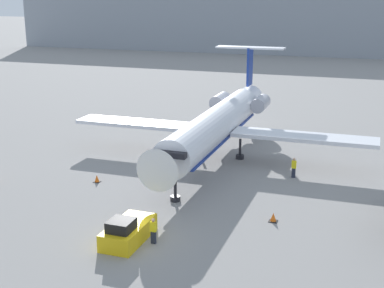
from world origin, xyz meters
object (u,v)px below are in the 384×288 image
(pushback_tug, at_px, (128,231))
(worker_near_tug, at_px, (153,230))
(traffic_cone_right, at_px, (273,217))
(traffic_cone_left, at_px, (97,179))
(airplane_main, at_px, (217,123))
(worker_by_wing, at_px, (294,167))

(pushback_tug, height_order, worker_near_tug, pushback_tug)
(pushback_tug, relative_size, traffic_cone_right, 7.15)
(traffic_cone_left, bearing_deg, airplane_main, 51.29)
(traffic_cone_left, relative_size, traffic_cone_right, 1.02)
(pushback_tug, bearing_deg, traffic_cone_left, 128.92)
(worker_near_tug, height_order, traffic_cone_right, worker_near_tug)
(pushback_tug, relative_size, traffic_cone_left, 7.03)
(worker_by_wing, bearing_deg, worker_near_tug, -112.05)
(worker_by_wing, height_order, traffic_cone_left, worker_by_wing)
(worker_by_wing, xyz_separation_m, traffic_cone_right, (0.17, -9.95, -0.65))
(airplane_main, relative_size, traffic_cone_right, 46.30)
(airplane_main, relative_size, pushback_tug, 6.48)
(pushback_tug, distance_m, worker_near_tug, 1.73)
(airplane_main, xyz_separation_m, traffic_cone_left, (-7.81, -9.74, -3.29))
(pushback_tug, height_order, traffic_cone_right, pushback_tug)
(worker_near_tug, bearing_deg, traffic_cone_right, 42.19)
(worker_near_tug, xyz_separation_m, worker_by_wing, (6.46, 15.96, 0.03))
(traffic_cone_right, bearing_deg, pushback_tug, -143.19)
(worker_near_tug, distance_m, worker_by_wing, 17.22)
(airplane_main, distance_m, traffic_cone_right, 15.54)
(pushback_tug, xyz_separation_m, traffic_cone_left, (-7.55, 9.35, -0.38))
(airplane_main, bearing_deg, worker_by_wing, -20.21)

